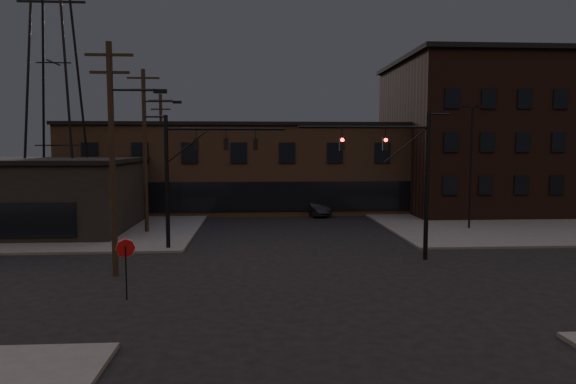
# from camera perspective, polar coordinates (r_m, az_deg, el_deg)

# --- Properties ---
(ground) EXTENTS (140.00, 140.00, 0.00)m
(ground) POSITION_cam_1_polar(r_m,az_deg,el_deg) (23.63, 3.28, -10.07)
(ground) COLOR black
(ground) RESTS_ON ground
(sidewalk_ne) EXTENTS (30.00, 30.00, 0.15)m
(sidewalk_ne) POSITION_cam_1_polar(r_m,az_deg,el_deg) (51.42, 25.20, -2.20)
(sidewalk_ne) COLOR #474744
(sidewalk_ne) RESTS_ON ground
(sidewalk_nw) EXTENTS (30.00, 30.00, 0.15)m
(sidewalk_nw) POSITION_cam_1_polar(r_m,az_deg,el_deg) (48.98, -26.76, -2.60)
(sidewalk_nw) COLOR #474744
(sidewalk_nw) RESTS_ON ground
(building_row) EXTENTS (40.00, 12.00, 8.00)m
(building_row) POSITION_cam_1_polar(r_m,az_deg,el_deg) (50.76, -0.52, 2.65)
(building_row) COLOR brown
(building_row) RESTS_ON ground
(building_right) EXTENTS (22.00, 16.00, 14.00)m
(building_right) POSITION_cam_1_polar(r_m,az_deg,el_deg) (54.59, 23.45, 5.55)
(building_right) COLOR black
(building_right) RESTS_ON ground
(building_left) EXTENTS (16.00, 12.00, 5.00)m
(building_left) POSITION_cam_1_polar(r_m,az_deg,el_deg) (42.46, -27.57, -0.45)
(building_left) COLOR black
(building_left) RESTS_ON ground
(traffic_signal_near) EXTENTS (7.12, 0.24, 8.00)m
(traffic_signal_near) POSITION_cam_1_polar(r_m,az_deg,el_deg) (28.36, 13.03, 2.44)
(traffic_signal_near) COLOR black
(traffic_signal_near) RESTS_ON ground
(traffic_signal_far) EXTENTS (7.12, 0.24, 8.00)m
(traffic_signal_far) POSITION_cam_1_polar(r_m,az_deg,el_deg) (30.91, -10.99, 2.84)
(traffic_signal_far) COLOR black
(traffic_signal_far) RESTS_ON ground
(stop_sign) EXTENTS (0.72, 0.33, 2.48)m
(stop_sign) POSITION_cam_1_polar(r_m,az_deg,el_deg) (21.74, -17.59, -6.65)
(stop_sign) COLOR black
(stop_sign) RESTS_ON ground
(utility_pole_near) EXTENTS (3.70, 0.28, 11.00)m
(utility_pole_near) POSITION_cam_1_polar(r_m,az_deg,el_deg) (25.52, -18.82, 4.12)
(utility_pole_near) COLOR black
(utility_pole_near) RESTS_ON ground
(utility_pole_mid) EXTENTS (3.70, 0.28, 11.50)m
(utility_pole_mid) POSITION_cam_1_polar(r_m,az_deg,el_deg) (37.43, -15.52, 4.83)
(utility_pole_mid) COLOR black
(utility_pole_mid) RESTS_ON ground
(utility_pole_far) EXTENTS (2.20, 0.28, 11.00)m
(utility_pole_far) POSITION_cam_1_polar(r_m,az_deg,el_deg) (49.42, -13.87, 4.50)
(utility_pole_far) COLOR black
(utility_pole_far) RESTS_ON ground
(transmission_tower) EXTENTS (7.00, 7.00, 25.00)m
(transmission_tower) POSITION_cam_1_polar(r_m,az_deg,el_deg) (43.85, -24.59, 12.94)
(transmission_tower) COLOR black
(transmission_tower) RESTS_ON ground
(lot_light_a) EXTENTS (1.50, 0.28, 9.14)m
(lot_light_a) POSITION_cam_1_polar(r_m,az_deg,el_deg) (39.90, 19.68, 3.85)
(lot_light_a) COLOR black
(lot_light_a) RESTS_ON ground
(lot_light_b) EXTENTS (1.50, 0.28, 9.14)m
(lot_light_b) POSITION_cam_1_polar(r_m,az_deg,el_deg) (47.00, 24.01, 3.85)
(lot_light_b) COLOR black
(lot_light_b) RESTS_ON ground
(parked_car_lot_a) EXTENTS (5.04, 3.45, 1.59)m
(parked_car_lot_a) POSITION_cam_1_polar(r_m,az_deg,el_deg) (49.61, 19.88, -1.25)
(parked_car_lot_a) COLOR black
(parked_car_lot_a) RESTS_ON sidewalk_ne
(parked_car_lot_b) EXTENTS (4.68, 2.79, 1.27)m
(parked_car_lot_b) POSITION_cam_1_polar(r_m,az_deg,el_deg) (46.25, 19.74, -1.90)
(parked_car_lot_b) COLOR silver
(parked_car_lot_b) RESTS_ON sidewalk_ne
(car_crossing) EXTENTS (2.51, 4.29, 1.34)m
(car_crossing) POSITION_cam_1_polar(r_m,az_deg,el_deg) (45.73, 3.02, -1.83)
(car_crossing) COLOR black
(car_crossing) RESTS_ON ground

